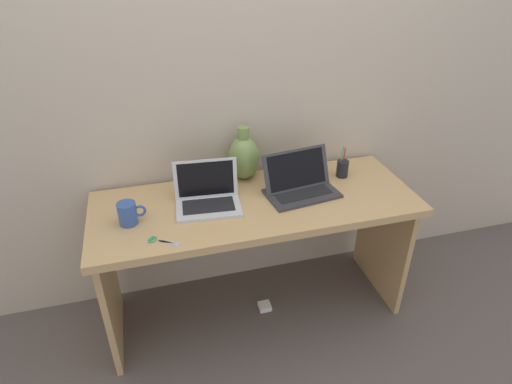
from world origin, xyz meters
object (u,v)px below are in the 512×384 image
scissors (158,241)px  power_brick (265,306)px  coffee_mug (128,213)px  pen_cup (342,168)px  green_vase (244,157)px  laptop_left (207,194)px  laptop_right (299,182)px

scissors → power_brick: bearing=19.1°
coffee_mug → power_brick: (0.66, 0.02, -0.78)m
pen_cup → green_vase: bearing=166.4°
laptop_left → pen_cup: 0.76m
green_vase → coffee_mug: bearing=-155.3°
laptop_right → coffee_mug: 0.85m
pen_cup → power_brick: pen_cup is taller
laptop_left → laptop_right: laptop_left is taller
coffee_mug → power_brick: 1.02m
laptop_right → green_vase: bearing=136.7°
laptop_right → pen_cup: size_ratio=2.18×
laptop_left → green_vase: (0.24, 0.21, 0.07)m
laptop_right → scissors: bearing=-162.5°
laptop_right → power_brick: 0.81m
coffee_mug → power_brick: bearing=1.4°
green_vase → pen_cup: (0.52, -0.13, -0.08)m
laptop_left → scissors: laptop_left is taller
laptop_left → green_vase: 0.32m
laptop_left → pen_cup: laptop_left is taller
coffee_mug → pen_cup: 1.14m
green_vase → power_brick: (0.05, -0.27, -0.85)m
pen_cup → power_brick: 0.92m
laptop_right → green_vase: 0.33m
scissors → power_brick: (0.54, 0.19, -0.73)m
scissors → green_vase: bearing=42.4°
laptop_right → coffee_mug: bearing=-176.0°
pen_cup → laptop_left: bearing=-173.6°
green_vase → laptop_right: bearing=-43.3°
green_vase → scissors: size_ratio=2.13×
laptop_left → power_brick: size_ratio=4.68×
green_vase → power_brick: size_ratio=4.19×
laptop_left → coffee_mug: bearing=-169.3°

